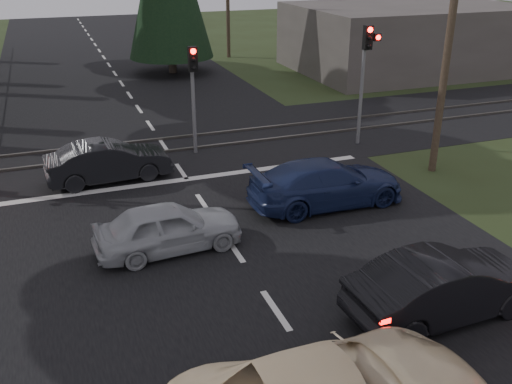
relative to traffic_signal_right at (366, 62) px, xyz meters
name	(u,v)px	position (x,y,z in m)	size (l,w,h in m)	color
ground	(276,310)	(-7.55, -9.47, -3.31)	(120.00, 120.00, 0.00)	#273216
road	(175,162)	(-7.55, 0.53, -3.31)	(14.00, 100.00, 0.01)	black
rail_corridor	(164,146)	(-7.55, 2.53, -3.31)	(120.00, 8.00, 0.01)	black
stop_line	(187,179)	(-7.55, -1.27, -3.30)	(13.00, 0.35, 0.00)	silver
rail_near	(168,151)	(-7.55, 1.73, -3.26)	(120.00, 0.12, 0.10)	#59544C
rail_far	(160,139)	(-7.55, 3.33, -3.26)	(120.00, 0.12, 0.10)	#59544C
traffic_signal_right	(366,62)	(0.00, 0.00, 0.00)	(0.68, 0.48, 4.70)	slate
traffic_signal_center	(193,82)	(-6.55, 1.20, -0.51)	(0.32, 0.48, 4.10)	slate
utility_pole_near	(450,36)	(0.95, -3.47, 1.41)	(1.80, 0.26, 9.00)	#4C3D2D
building_right	(407,37)	(10.45, 12.53, -1.31)	(14.00, 10.00, 4.00)	#59514C
dark_hatchback	(445,286)	(-4.20, -10.87, -2.59)	(1.54, 4.42, 1.46)	black
silver_car	(168,228)	(-9.17, -5.94, -2.66)	(1.55, 3.86, 1.32)	#A7ABAF
blue_sedan	(326,183)	(-3.96, -4.77, -2.60)	(2.00, 4.91, 1.43)	#1A254F
dark_car_far	(109,162)	(-10.03, -0.43, -2.63)	(1.45, 4.17, 1.37)	black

